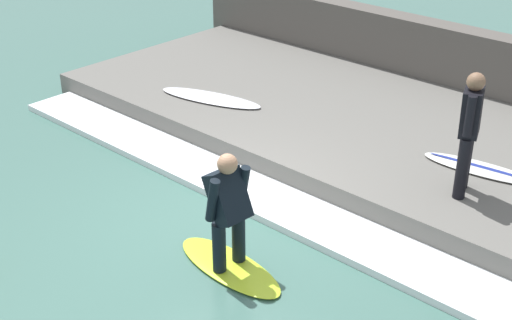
# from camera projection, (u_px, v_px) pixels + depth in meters

# --- Properties ---
(ground_plane) EXTENTS (28.00, 28.00, 0.00)m
(ground_plane) POSITION_uv_depth(u_px,v_px,m) (223.00, 222.00, 9.59)
(ground_plane) COLOR #426B60
(concrete_ledge) EXTENTS (4.40, 11.25, 0.38)m
(concrete_ledge) POSITION_uv_depth(u_px,v_px,m) (370.00, 131.00, 11.77)
(concrete_ledge) COLOR #66635E
(concrete_ledge) RESTS_ON ground_plane
(back_wall) EXTENTS (0.50, 11.82, 1.43)m
(back_wall) POSITION_uv_depth(u_px,v_px,m) (447.00, 64.00, 13.14)
(back_wall) COLOR #544F49
(back_wall) RESTS_ON ground_plane
(wave_foam_crest) EXTENTS (0.91, 10.69, 0.10)m
(wave_foam_crest) POSITION_uv_depth(u_px,v_px,m) (262.00, 197.00, 10.09)
(wave_foam_crest) COLOR white
(wave_foam_crest) RESTS_ON ground_plane
(surfboard_riding) EXTENTS (0.72, 1.70, 0.06)m
(surfboard_riding) POSITION_uv_depth(u_px,v_px,m) (229.00, 266.00, 8.64)
(surfboard_riding) COLOR #BFE02D
(surfboard_riding) RESTS_ON ground_plane
(surfer_riding) EXTENTS (0.58, 0.50, 1.49)m
(surfer_riding) POSITION_uv_depth(u_px,v_px,m) (228.00, 206.00, 8.25)
(surfer_riding) COLOR black
(surfer_riding) RESTS_ON surfboard_riding
(surfer_waiting_near) EXTENTS (0.54, 0.37, 1.69)m
(surfer_waiting_near) POSITION_uv_depth(u_px,v_px,m) (469.00, 127.00, 9.13)
(surfer_waiting_near) COLOR black
(surfer_waiting_near) RESTS_ON concrete_ledge
(surfboard_waiting_near) EXTENTS (0.66, 1.71, 0.07)m
(surfboard_waiting_near) POSITION_uv_depth(u_px,v_px,m) (480.00, 168.00, 10.09)
(surfboard_waiting_near) COLOR white
(surfboard_waiting_near) RESTS_ON concrete_ledge
(surfboard_spare) EXTENTS (1.01, 2.02, 0.06)m
(surfboard_spare) POSITION_uv_depth(u_px,v_px,m) (210.00, 98.00, 12.46)
(surfboard_spare) COLOR silver
(surfboard_spare) RESTS_ON concrete_ledge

